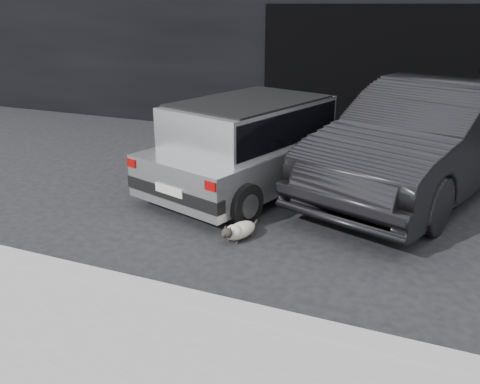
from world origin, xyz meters
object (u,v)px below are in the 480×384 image
at_px(cat_siamese, 238,231).
at_px(silver_hatchback, 254,140).
at_px(second_car, 426,138).
at_px(cat_white, 208,198).

bearing_deg(cat_siamese, silver_hatchback, -58.10).
xyz_separation_m(silver_hatchback, cat_siamese, (0.50, -1.78, -0.62)).
bearing_deg(silver_hatchback, cat_siamese, -57.39).
bearing_deg(cat_siamese, second_car, -109.11).
distance_m(second_car, cat_white, 3.22).
distance_m(silver_hatchback, second_car, 2.45).
bearing_deg(second_car, cat_white, -124.76).
relative_size(silver_hatchback, cat_siamese, 5.69).
relative_size(second_car, cat_siamese, 7.01).
height_order(second_car, cat_white, second_car).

